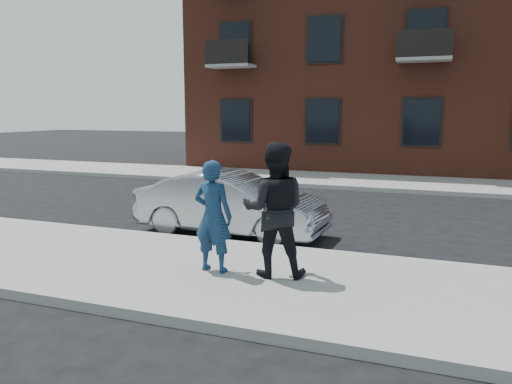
% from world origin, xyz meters
% --- Properties ---
extents(ground, '(100.00, 100.00, 0.00)m').
position_xyz_m(ground, '(0.00, 0.00, 0.00)').
color(ground, black).
rests_on(ground, ground).
extents(near_sidewalk, '(50.00, 3.50, 0.15)m').
position_xyz_m(near_sidewalk, '(0.00, -0.25, 0.07)').
color(near_sidewalk, gray).
rests_on(near_sidewalk, ground).
extents(near_curb, '(50.00, 0.10, 0.15)m').
position_xyz_m(near_curb, '(0.00, 1.55, 0.07)').
color(near_curb, '#999691').
rests_on(near_curb, ground).
extents(far_sidewalk, '(50.00, 3.50, 0.15)m').
position_xyz_m(far_sidewalk, '(0.00, 11.25, 0.07)').
color(far_sidewalk, gray).
rests_on(far_sidewalk, ground).
extents(far_curb, '(50.00, 0.10, 0.15)m').
position_xyz_m(far_curb, '(0.00, 9.45, 0.07)').
color(far_curb, '#999691').
rests_on(far_curb, ground).
extents(apartment_building, '(24.30, 10.30, 12.30)m').
position_xyz_m(apartment_building, '(2.00, 18.00, 6.16)').
color(apartment_building, maroon).
rests_on(apartment_building, ground).
extents(silver_sedan, '(4.13, 1.59, 1.34)m').
position_xyz_m(silver_sedan, '(-3.23, 2.55, 0.67)').
color(silver_sedan, '#999BA3').
rests_on(silver_sedan, ground).
extents(man_hoodie, '(0.66, 0.51, 1.74)m').
position_xyz_m(man_hoodie, '(-2.32, -0.22, 1.02)').
color(man_hoodie, navy).
rests_on(man_hoodie, near_sidewalk).
extents(man_peacoat, '(1.15, 1.00, 2.02)m').
position_xyz_m(man_peacoat, '(-1.38, -0.08, 1.16)').
color(man_peacoat, black).
rests_on(man_peacoat, near_sidewalk).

